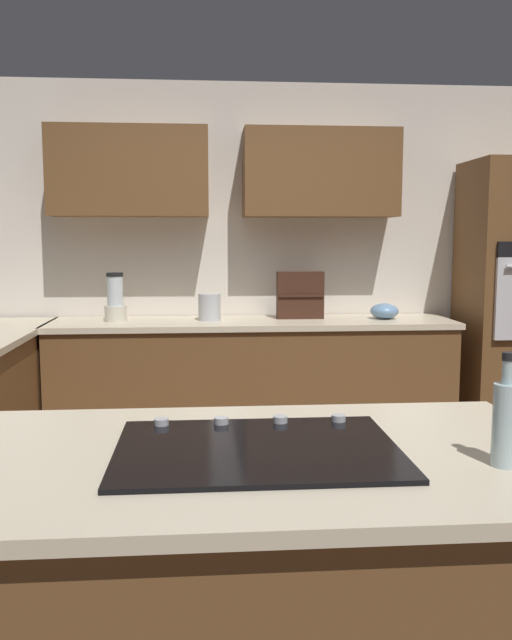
{
  "coord_description": "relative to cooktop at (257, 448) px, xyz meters",
  "views": [
    {
      "loc": [
        0.44,
        2.89,
        1.47
      ],
      "look_at": [
        0.14,
        -0.83,
        1.01
      ],
      "focal_mm": 37.18,
      "sensor_mm": 36.0,
      "label": 1
    }
  ],
  "objects": [
    {
      "name": "ground_plane",
      "position": [
        -0.3,
        -1.16,
        -0.91
      ],
      "size": [
        14.0,
        14.0,
        0.0
      ],
      "primitive_type": "plane",
      "color": "brown"
    },
    {
      "name": "wall_back",
      "position": [
        -0.24,
        -3.21,
        0.54
      ],
      "size": [
        6.0,
        0.44,
        2.6
      ],
      "color": "silver",
      "rests_on": "ground"
    },
    {
      "name": "lower_cabinets_back",
      "position": [
        -0.2,
        -2.88,
        -0.48
      ],
      "size": [
        2.8,
        0.6,
        0.86
      ],
      "primitive_type": "cube",
      "color": "brown",
      "rests_on": "ground"
    },
    {
      "name": "countertop_back",
      "position": [
        -0.2,
        -2.88,
        -0.03
      ],
      "size": [
        2.84,
        0.64,
        0.04
      ],
      "primitive_type": "cube",
      "color": "beige",
      "rests_on": "lower_cabinets_back"
    },
    {
      "name": "island_base",
      "position": [
        0.0,
        0.01,
        -0.48
      ],
      "size": [
        1.63,
        0.9,
        0.86
      ],
      "primitive_type": "cube",
      "color": "brown",
      "rests_on": "ground"
    },
    {
      "name": "island_top",
      "position": [
        0.0,
        0.01,
        -0.03
      ],
      "size": [
        1.71,
        0.98,
        0.04
      ],
      "primitive_type": "cube",
      "color": "beige",
      "rests_on": "island_base"
    },
    {
      "name": "cooktop",
      "position": [
        0.0,
        0.0,
        0.0
      ],
      "size": [
        0.76,
        0.56,
        0.03
      ],
      "color": "black",
      "rests_on": "island_top"
    },
    {
      "name": "blender",
      "position": [
        0.75,
        -2.89,
        0.14
      ],
      "size": [
        0.15,
        0.15,
        0.34
      ],
      "color": "beige",
      "rests_on": "countertop_back"
    },
    {
      "name": "mixing_bowl",
      "position": [
        -1.15,
        -2.89,
        0.05
      ],
      "size": [
        0.2,
        0.2,
        0.11
      ],
      "primitive_type": "ellipsoid",
      "color": "#668CB2",
      "rests_on": "countertop_back"
    },
    {
      "name": "spice_rack",
      "position": [
        -0.55,
        -2.96,
        0.16
      ],
      "size": [
        0.33,
        0.11,
        0.34
      ],
      "color": "#381E14",
      "rests_on": "countertop_back"
    },
    {
      "name": "kettle",
      "position": [
        0.1,
        -2.89,
        0.09
      ],
      "size": [
        0.16,
        0.16,
        0.19
      ],
      "primitive_type": "cylinder",
      "color": "#B7BABF",
      "rests_on": "countertop_back"
    },
    {
      "name": "second_bottle",
      "position": [
        -0.61,
        0.17,
        0.11
      ],
      "size": [
        0.07,
        0.07,
        0.29
      ],
      "color": "silver",
      "rests_on": "island_top"
    }
  ]
}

